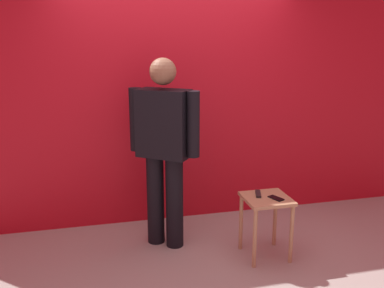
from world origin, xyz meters
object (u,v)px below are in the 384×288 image
object	(u,v)px
cell_phone	(276,198)
tv_remote	(258,194)
standing_person	(164,144)
side_table	(266,209)

from	to	relation	value
cell_phone	tv_remote	xyz separation A→B (m)	(-0.12, 0.13, 0.01)
standing_person	tv_remote	size ratio (longest dim) A/B	10.72
side_table	tv_remote	distance (m)	0.16
standing_person	cell_phone	world-z (taller)	standing_person
side_table	cell_phone	world-z (taller)	cell_phone
standing_person	tv_remote	bearing A→B (deg)	-25.76
side_table	cell_phone	xyz separation A→B (m)	(0.07, -0.05, 0.12)
standing_person	side_table	xyz separation A→B (m)	(0.86, -0.47, -0.56)
side_table	tv_remote	size ratio (longest dim) A/B	3.43
standing_person	tv_remote	distance (m)	0.99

